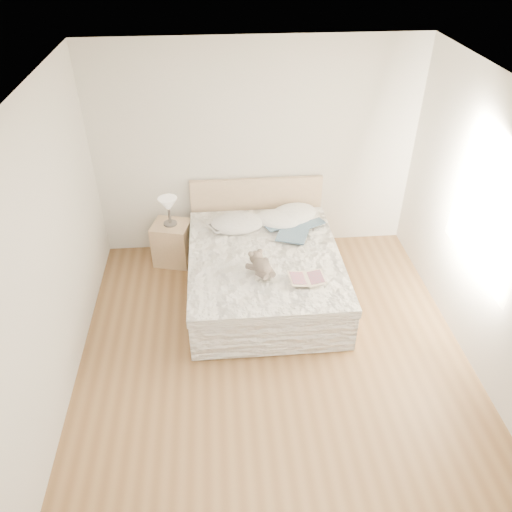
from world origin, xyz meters
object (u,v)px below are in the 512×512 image
object	(u,v)px
table_lamp	(168,206)
teddy_bear	(262,272)
photo_book	(224,228)
nightstand	(173,243)
bed	(264,270)
childrens_book	(307,279)

from	to	relation	value
table_lamp	teddy_bear	xyz separation A→B (m)	(1.04, -1.19, -0.17)
table_lamp	photo_book	distance (m)	0.74
nightstand	bed	bearing A→B (deg)	-32.70
nightstand	table_lamp	xyz separation A→B (m)	(-0.00, 0.01, 0.54)
bed	childrens_book	world-z (taller)	bed
photo_book	teddy_bear	world-z (taller)	teddy_bear
bed	childrens_book	distance (m)	0.79
table_lamp	childrens_book	size ratio (longest dim) A/B	0.95
bed	teddy_bear	xyz separation A→B (m)	(-0.07, -0.48, 0.34)
nightstand	photo_book	size ratio (longest dim) A/B	1.59
photo_book	childrens_book	distance (m)	1.36
table_lamp	nightstand	bearing A→B (deg)	-78.16
bed	table_lamp	bearing A→B (deg)	147.12
photo_book	teddy_bear	distance (m)	1.01
nightstand	teddy_bear	size ratio (longest dim) A/B	1.62
table_lamp	childrens_book	distance (m)	2.01
bed	nightstand	xyz separation A→B (m)	(-1.11, 0.71, -0.03)
table_lamp	teddy_bear	bearing A→B (deg)	-48.92
bed	childrens_book	bearing A→B (deg)	-57.37
childrens_book	nightstand	bearing A→B (deg)	134.93
table_lamp	photo_book	bearing A→B (deg)	-21.04
photo_book	childrens_book	bearing A→B (deg)	-79.43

